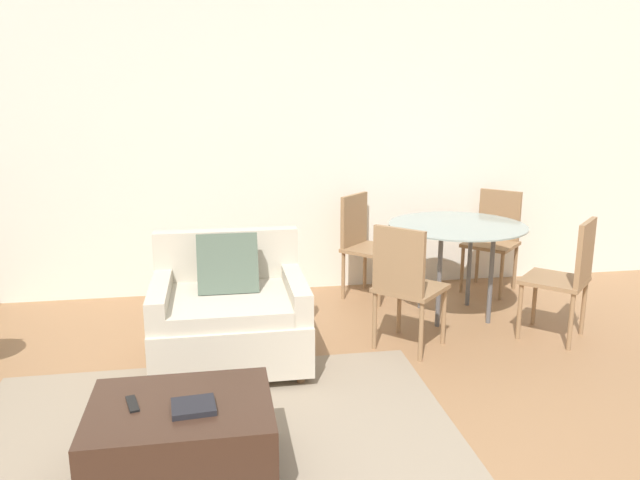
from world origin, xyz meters
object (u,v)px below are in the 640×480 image
at_px(dining_chair_near_left, 405,280).
at_px(dining_chair_near_right, 568,271).
at_px(ottoman, 182,439).
at_px(dining_chair_far_left, 364,239).
at_px(dining_chair_far_right, 495,234).
at_px(book_stack, 193,407).
at_px(armchair, 230,314).
at_px(dining_table, 457,235).
at_px(tv_remote_primary, 132,404).

bearing_deg(dining_chair_near_left, dining_chair_near_right, 0.00).
distance_m(ottoman, dining_chair_far_left, 2.90).
height_order(ottoman, dining_chair_near_left, dining_chair_near_left).
bearing_deg(dining_chair_far_left, dining_chair_far_right, 0.00).
bearing_deg(ottoman, dining_chair_near_left, 41.30).
bearing_deg(dining_chair_far_left, dining_chair_near_left, -90.00).
distance_m(book_stack, dining_chair_far_left, 2.91).
height_order(armchair, dining_table, armchair).
bearing_deg(tv_remote_primary, armchair, 69.84).
xyz_separation_m(book_stack, dining_chair_near_left, (1.39, 1.34, 0.11)).
distance_m(book_stack, dining_chair_near_right, 2.93).
distance_m(armchair, tv_remote_primary, 1.37).
xyz_separation_m(dining_table, dining_chair_near_left, (-0.61, -0.61, -0.15)).
bearing_deg(dining_chair_near_left, dining_chair_far_right, 45.00).
relative_size(dining_chair_far_left, dining_chair_far_right, 1.00).
bearing_deg(dining_chair_near_left, ottoman, -138.70).
distance_m(ottoman, dining_chair_near_right, 2.97).
relative_size(ottoman, book_stack, 4.03).
bearing_deg(dining_chair_near_right, book_stack, -152.80).
xyz_separation_m(dining_chair_near_left, dining_chair_near_right, (1.21, 0.00, 0.00)).
distance_m(book_stack, dining_chair_near_left, 1.94).
bearing_deg(ottoman, dining_table, 42.44).
bearing_deg(dining_chair_near_right, tv_remote_primary, -156.54).
height_order(dining_chair_near_right, dining_chair_far_left, same).
height_order(dining_chair_near_left, dining_chair_near_right, same).
distance_m(dining_chair_far_left, dining_chair_far_right, 1.21).
relative_size(dining_chair_near_right, dining_chair_far_right, 1.00).
relative_size(armchair, dining_table, 0.93).
relative_size(tv_remote_primary, dining_chair_near_left, 0.18).
bearing_deg(tv_remote_primary, ottoman, -7.24).
distance_m(armchair, dining_chair_near_left, 1.21).
relative_size(ottoman, dining_chair_far_left, 0.93).
bearing_deg(dining_chair_far_left, ottoman, -120.27).
relative_size(armchair, dining_chair_far_left, 1.11).
height_order(armchair, ottoman, armchair).
xyz_separation_m(book_stack, dining_chair_far_left, (1.39, 2.55, 0.11)).
height_order(dining_chair_near_left, dining_chair_far_right, same).
bearing_deg(dining_chair_near_left, book_stack, -136.11).
relative_size(tv_remote_primary, dining_table, 0.15).
bearing_deg(dining_table, tv_remote_primary, -140.75).
bearing_deg(dining_table, ottoman, -137.56).
relative_size(dining_table, dining_chair_far_right, 1.20).
height_order(ottoman, tv_remote_primary, tv_remote_primary).
bearing_deg(armchair, dining_chair_near_right, -0.72).
bearing_deg(dining_chair_near_left, tv_remote_primary, -143.12).
relative_size(dining_chair_near_right, dining_chair_far_left, 1.00).
bearing_deg(dining_chair_far_right, dining_table, -135.00).
xyz_separation_m(ottoman, book_stack, (0.06, -0.06, 0.19)).
bearing_deg(dining_chair_near_right, armchair, 179.28).
bearing_deg(tv_remote_primary, dining_chair_far_right, 40.55).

